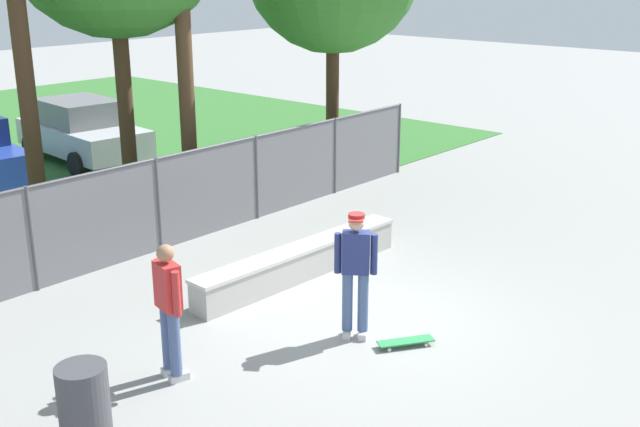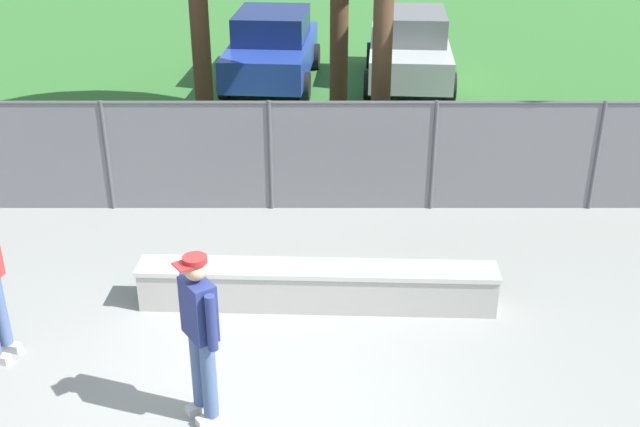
% 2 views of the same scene
% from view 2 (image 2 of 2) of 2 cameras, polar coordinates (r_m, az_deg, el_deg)
% --- Properties ---
extents(ground_plane, '(80.00, 80.00, 0.00)m').
position_cam_2_polar(ground_plane, '(8.48, -5.10, -12.86)').
color(ground_plane, gray).
extents(grass_strip, '(26.99, 20.00, 0.02)m').
position_cam_2_polar(grass_strip, '(22.09, -1.80, 11.96)').
color(grass_strip, '#336B2D').
rests_on(grass_strip, ground).
extents(concrete_ledge, '(4.43, 0.65, 0.56)m').
position_cam_2_polar(concrete_ledge, '(9.68, -0.03, -5.33)').
color(concrete_ledge, '#A8A59E').
rests_on(concrete_ledge, ground).
extents(skateboarder, '(0.43, 0.51, 1.84)m').
position_cam_2_polar(skateboarder, '(7.62, -8.55, -8.46)').
color(skateboarder, beige).
rests_on(skateboarder, ground).
extents(chainlink_fence, '(15.06, 0.07, 1.76)m').
position_cam_2_polar(chainlink_fence, '(11.97, -3.45, 4.55)').
color(chainlink_fence, '#4C4C51').
rests_on(chainlink_fence, ground).
extents(car_blue, '(2.27, 4.33, 1.66)m').
position_cam_2_polar(car_blue, '(18.70, -3.32, 11.99)').
color(car_blue, '#233D9E').
rests_on(car_blue, ground).
extents(car_silver, '(2.27, 4.33, 1.66)m').
position_cam_2_polar(car_silver, '(18.77, 6.74, 11.91)').
color(car_silver, '#B7BABF').
rests_on(car_silver, ground).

